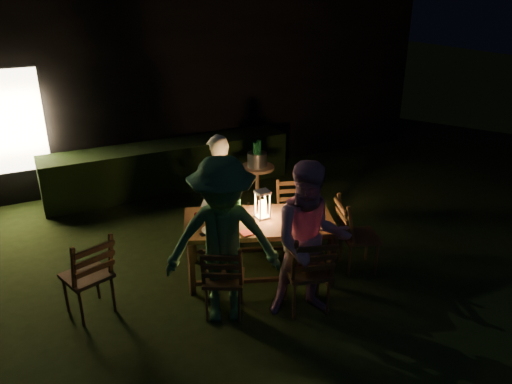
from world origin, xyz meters
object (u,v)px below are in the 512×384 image
bottle_table (238,210)px  ice_bucket (257,160)px  chair_near_left (224,291)px  chair_far_right (293,224)px  side_table (257,171)px  dining_table (259,225)px  person_opp_right (310,241)px  bottle_bucket_b (259,155)px  chair_end (357,247)px  person_opp_left (223,242)px  chair_spare (90,289)px  person_house_side (219,191)px  lantern (263,206)px  chair_far_left (220,226)px  chair_near_right (307,285)px  bottle_bucket_a (255,158)px

bottle_table → ice_bucket: bottle_table is taller
chair_near_left → bottle_table: bearing=83.0°
chair_far_right → side_table: chair_far_right is taller
dining_table → person_opp_right: bearing=-61.2°
chair_far_right → bottle_bucket_b: bottle_bucket_b is taller
chair_end → chair_far_right: bearing=-140.5°
chair_end → person_opp_left: 1.97m
chair_spare → person_house_side: 2.09m
chair_end → lantern: (-1.08, 0.47, 0.59)m
dining_table → lantern: 0.24m
chair_far_left → chair_end: chair_end is taller
chair_near_left → person_house_side: 1.66m
dining_table → chair_near_left: chair_near_left is taller
chair_near_left → chair_far_right: bearing=64.7°
chair_far_left → side_table: chair_far_left is taller
chair_far_left → chair_end: 1.85m
chair_far_right → side_table: (0.06, 1.20, 0.36)m
bottle_bucket_b → person_opp_left: bearing=-124.1°
chair_near_right → bottle_bucket_a: 2.71m
chair_near_left → person_opp_left: (-0.02, -0.05, 0.62)m
chair_near_right → bottle_table: bearing=126.7°
chair_near_left → chair_far_left: (0.55, 1.44, -0.00)m
dining_table → chair_far_right: bearing=54.5°
person_house_side → person_opp_right: size_ratio=0.90×
side_table → person_opp_right: bearing=-105.1°
bottle_table → ice_bucket: (1.08, 1.64, -0.05)m
chair_end → person_opp_right: person_opp_right is taller
bottle_bucket_a → person_opp_left: bearing=-123.3°
chair_near_right → bottle_table: size_ratio=3.63×
chair_near_right → person_opp_left: size_ratio=0.56×
chair_near_left → chair_end: bearing=32.3°
bottle_table → chair_near_left: bearing=-125.6°
chair_near_left → person_opp_left: bearing=-79.3°
side_table → bottle_bucket_a: size_ratio=2.24×
ice_bucket → bottle_bucket_a: (-0.05, -0.04, 0.05)m
chair_far_left → bottle_bucket_b: size_ratio=2.94×
chair_end → bottle_table: (-1.38, 0.53, 0.57)m
chair_far_right → lantern: 1.07m
chair_far_left → bottle_table: size_ratio=3.36×
chair_far_right → person_opp_right: bearing=82.7°
chair_near_left → bottle_bucket_a: bearing=85.0°
chair_near_left → ice_bucket: bearing=84.6°
chair_far_right → person_opp_left: size_ratio=0.49×
chair_far_right → person_opp_left: bearing=54.1°
chair_far_right → chair_spare: (-2.77, -0.43, 0.04)m
chair_far_left → chair_far_right: size_ratio=1.06×
side_table → chair_far_left: bearing=-139.4°
side_table → dining_table: bearing=-116.0°
bottle_table → bottle_bucket_b: 2.02m
chair_far_left → bottle_table: 0.99m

